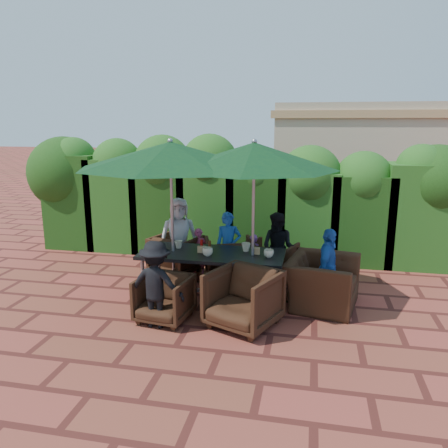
% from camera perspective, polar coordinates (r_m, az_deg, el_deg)
% --- Properties ---
extents(ground, '(80.00, 80.00, 0.00)m').
position_cam_1_polar(ground, '(7.03, -2.15, -9.30)').
color(ground, brown).
rests_on(ground, ground).
extents(dining_table, '(2.18, 0.90, 0.75)m').
position_cam_1_polar(dining_table, '(6.68, -1.58, -4.37)').
color(dining_table, black).
rests_on(dining_table, ground).
extents(umbrella_left, '(2.78, 2.78, 2.46)m').
position_cam_1_polar(umbrella_left, '(6.52, -6.99, 8.92)').
color(umbrella_left, gray).
rests_on(umbrella_left, ground).
extents(umbrella_right, '(2.42, 2.42, 2.46)m').
position_cam_1_polar(umbrella_right, '(6.27, 3.95, 8.81)').
color(umbrella_right, gray).
rests_on(umbrella_right, ground).
extents(chair_far_left, '(0.96, 0.93, 0.79)m').
position_cam_1_polar(chair_far_left, '(7.93, -6.26, -3.74)').
color(chair_far_left, black).
rests_on(chair_far_left, ground).
extents(chair_far_mid, '(0.99, 0.96, 0.82)m').
position_cam_1_polar(chair_far_mid, '(7.53, 0.73, -4.45)').
color(chair_far_mid, black).
rests_on(chair_far_mid, ground).
extents(chair_far_right, '(0.97, 0.94, 0.79)m').
position_cam_1_polar(chair_far_right, '(7.44, 6.03, -4.86)').
color(chair_far_right, black).
rests_on(chair_far_right, ground).
extents(chair_near_left, '(0.76, 0.73, 0.70)m').
position_cam_1_polar(chair_near_left, '(6.13, -7.83, -9.35)').
color(chair_near_left, black).
rests_on(chair_near_left, ground).
extents(chair_near_right, '(1.08, 1.05, 0.86)m').
position_cam_1_polar(chair_near_right, '(5.88, 2.53, -9.38)').
color(chair_near_right, black).
rests_on(chair_near_right, ground).
extents(chair_end_right, '(0.93, 1.23, 0.97)m').
position_cam_1_polar(chair_end_right, '(6.67, 12.70, -6.43)').
color(chair_end_right, black).
rests_on(chair_end_right, ground).
extents(adult_far_left, '(0.79, 0.64, 1.40)m').
position_cam_1_polar(adult_far_left, '(7.82, -5.90, -1.64)').
color(adult_far_left, silver).
rests_on(adult_far_left, ground).
extents(adult_far_mid, '(0.50, 0.44, 1.20)m').
position_cam_1_polar(adult_far_mid, '(7.49, 0.57, -3.02)').
color(adult_far_mid, '#2159B3').
rests_on(adult_far_mid, ground).
extents(adult_far_right, '(0.67, 0.55, 1.22)m').
position_cam_1_polar(adult_far_right, '(7.44, 7.06, -3.17)').
color(adult_far_right, black).
rests_on(adult_far_right, ground).
extents(adult_near_left, '(0.77, 0.39, 1.18)m').
position_cam_1_polar(adult_near_left, '(5.90, -8.87, -7.77)').
color(adult_near_left, black).
rests_on(adult_near_left, ground).
extents(adult_end_right, '(0.48, 0.75, 1.18)m').
position_cam_1_polar(adult_end_right, '(6.64, 13.38, -5.59)').
color(adult_end_right, '#2159B3').
rests_on(adult_end_right, ground).
extents(child_left, '(0.34, 0.29, 0.85)m').
position_cam_1_polar(child_left, '(7.84, -3.28, -3.65)').
color(child_left, '#CF497B').
rests_on(child_left, ground).
extents(child_right, '(0.35, 0.32, 0.80)m').
position_cam_1_polar(child_right, '(7.62, 3.84, -4.33)').
color(child_right, '#A751B1').
rests_on(child_right, ground).
extents(pedestrian_a, '(1.78, 1.49, 1.85)m').
position_cam_1_polar(pedestrian_a, '(10.65, 11.74, 3.33)').
color(pedestrian_a, '#227C2F').
rests_on(pedestrian_a, ground).
extents(pedestrian_b, '(0.88, 0.76, 1.57)m').
position_cam_1_polar(pedestrian_b, '(10.80, 17.35, 2.36)').
color(pedestrian_b, '#CF497B').
rests_on(pedestrian_b, ground).
extents(pedestrian_c, '(1.12, 0.76, 1.60)m').
position_cam_1_polar(pedestrian_c, '(11.04, 21.83, 2.32)').
color(pedestrian_c, gray).
rests_on(pedestrian_c, ground).
extents(cup_a, '(0.18, 0.18, 0.14)m').
position_cam_1_polar(cup_a, '(6.78, -9.17, -2.98)').
color(cup_a, beige).
rests_on(cup_a, dining_table).
extents(cup_b, '(0.13, 0.13, 0.12)m').
position_cam_1_polar(cup_b, '(6.91, -5.95, -2.67)').
color(cup_b, beige).
rests_on(cup_b, dining_table).
extents(cup_c, '(0.16, 0.16, 0.13)m').
position_cam_1_polar(cup_c, '(6.48, -2.16, -3.63)').
color(cup_c, beige).
rests_on(cup_c, dining_table).
extents(cup_d, '(0.14, 0.14, 0.13)m').
position_cam_1_polar(cup_d, '(6.71, 2.89, -3.03)').
color(cup_d, beige).
rests_on(cup_d, dining_table).
extents(cup_e, '(0.15, 0.15, 0.12)m').
position_cam_1_polar(cup_e, '(6.44, 5.86, -3.84)').
color(cup_e, beige).
rests_on(cup_e, dining_table).
extents(ketchup_bottle, '(0.04, 0.04, 0.17)m').
position_cam_1_polar(ketchup_bottle, '(6.76, -2.95, -2.76)').
color(ketchup_bottle, '#B20C0A').
rests_on(ketchup_bottle, dining_table).
extents(sauce_bottle, '(0.04, 0.04, 0.17)m').
position_cam_1_polar(sauce_bottle, '(6.69, -1.89, -2.90)').
color(sauce_bottle, '#4C230C').
rests_on(sauce_bottle, dining_table).
extents(serving_tray, '(0.35, 0.25, 0.02)m').
position_cam_1_polar(serving_tray, '(6.78, -8.89, -3.52)').
color(serving_tray, tan).
rests_on(serving_tray, dining_table).
extents(number_block_left, '(0.12, 0.06, 0.10)m').
position_cam_1_polar(number_block_left, '(6.65, -2.94, -3.33)').
color(number_block_left, tan).
rests_on(number_block_left, dining_table).
extents(number_block_right, '(0.12, 0.06, 0.10)m').
position_cam_1_polar(number_block_right, '(6.58, 4.18, -3.52)').
color(number_block_right, tan).
rests_on(number_block_right, dining_table).
extents(hedge_wall, '(9.10, 1.60, 2.47)m').
position_cam_1_polar(hedge_wall, '(8.91, 0.13, 4.40)').
color(hedge_wall, black).
rests_on(hedge_wall, ground).
extents(building, '(6.20, 3.08, 3.20)m').
position_cam_1_polar(building, '(13.49, 19.99, 7.72)').
color(building, tan).
rests_on(building, ground).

